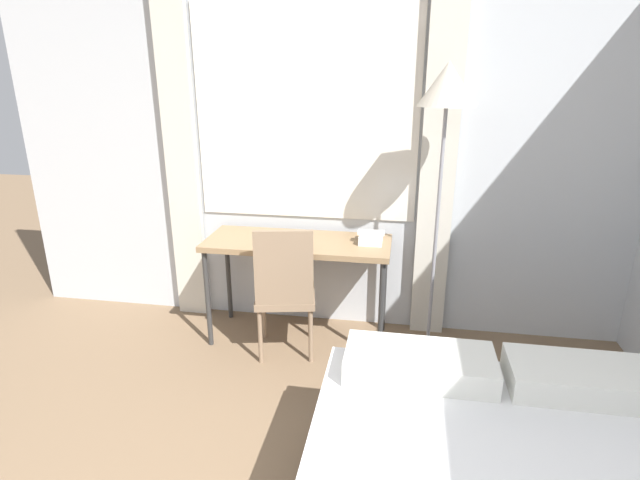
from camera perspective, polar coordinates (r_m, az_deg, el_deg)
wall_back_with_window at (r=3.64m, az=2.08°, el=10.30°), size 5.10×0.13×2.70m
desk at (r=3.52m, az=-2.55°, el=-1.07°), size 1.30×0.51×0.76m
desk_chair at (r=3.36m, az=-4.03°, el=-5.40°), size 0.47×0.47×0.95m
standing_lamp at (r=3.18m, az=14.19°, el=14.11°), size 0.35×0.35×1.95m
telephone at (r=3.46m, az=5.85°, el=0.27°), size 0.18×0.18×0.09m
book at (r=3.51m, az=-3.64°, el=0.22°), size 0.26×0.20×0.02m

